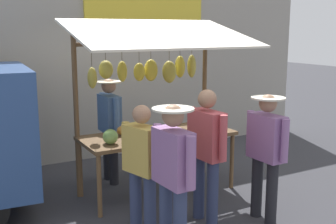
# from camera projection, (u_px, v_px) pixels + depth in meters

# --- Properties ---
(ground_plane) EXTENTS (40.00, 40.00, 0.00)m
(ground_plane) POSITION_uv_depth(u_px,v_px,m) (158.00, 192.00, 6.25)
(ground_plane) COLOR #38383D
(street_backdrop) EXTENTS (9.00, 0.30, 3.40)m
(street_backdrop) POSITION_uv_depth(u_px,v_px,m) (99.00, 65.00, 7.78)
(street_backdrop) COLOR #9E998E
(street_backdrop) RESTS_ON ground
(market_stall) EXTENTS (2.50, 1.46, 2.50)m
(market_stall) POSITION_uv_depth(u_px,v_px,m) (155.00, 86.00, 6.00)
(market_stall) COLOR brown
(market_stall) RESTS_ON ground
(vendor_with_sunhat) EXTENTS (0.42, 0.69, 1.62)m
(vendor_with_sunhat) POSITION_uv_depth(u_px,v_px,m) (110.00, 122.00, 6.50)
(vendor_with_sunhat) COLOR #232328
(vendor_with_sunhat) RESTS_ON ground
(shopper_with_shopping_bag) EXTENTS (0.33, 0.65, 1.54)m
(shopper_with_shopping_bag) POSITION_uv_depth(u_px,v_px,m) (142.00, 163.00, 4.79)
(shopper_with_shopping_bag) COLOR navy
(shopper_with_shopping_bag) RESTS_ON ground
(shopper_with_ponytail) EXTENTS (0.25, 0.70, 1.66)m
(shopper_with_ponytail) POSITION_uv_depth(u_px,v_px,m) (206.00, 147.00, 5.11)
(shopper_with_ponytail) COLOR navy
(shopper_with_ponytail) RESTS_ON ground
(shopper_in_striped_shirt) EXTENTS (0.41, 0.69, 1.59)m
(shopper_in_striped_shirt) POSITION_uv_depth(u_px,v_px,m) (266.00, 148.00, 5.17)
(shopper_in_striped_shirt) COLOR #232328
(shopper_in_striped_shirt) RESTS_ON ground
(shopper_in_grey_tee) EXTENTS (0.42, 0.70, 1.63)m
(shopper_in_grey_tee) POSITION_uv_depth(u_px,v_px,m) (173.00, 170.00, 4.27)
(shopper_in_grey_tee) COLOR navy
(shopper_in_grey_tee) RESTS_ON ground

